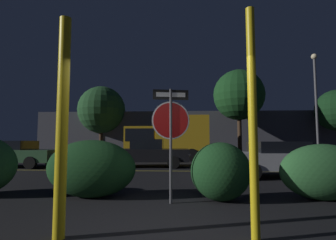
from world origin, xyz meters
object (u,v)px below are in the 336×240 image
(passing_car_1, at_px, (16,154))
(passing_car_3, at_px, (281,159))
(stop_sign, at_px, (171,122))
(hedge_bush_3, at_px, (323,172))
(street_lamp, at_px, (316,96))
(passing_car_2, at_px, (149,153))
(hedge_bush_1, at_px, (91,169))
(yellow_pole_left, at_px, (62,125))
(tree_0, at_px, (239,95))
(tree_2, at_px, (102,110))
(yellow_pole_right, at_px, (253,121))
(hedge_bush_2, at_px, (221,171))
(delivery_truck, at_px, (168,137))

(passing_car_1, xyz_separation_m, passing_car_3, (12.25, -3.02, -0.01))
(stop_sign, relative_size, hedge_bush_3, 1.28)
(street_lamp, bearing_deg, passing_car_2, -158.66)
(hedge_bush_3, bearing_deg, hedge_bush_1, -179.74)
(hedge_bush_1, relative_size, street_lamp, 0.29)
(yellow_pole_left, height_order, street_lamp, street_lamp)
(tree_0, distance_m, tree_2, 11.88)
(hedge_bush_3, height_order, tree_0, tree_0)
(yellow_pole_right, relative_size, passing_car_1, 0.69)
(yellow_pole_right, relative_size, passing_car_3, 0.68)
(yellow_pole_left, height_order, tree_2, tree_2)
(passing_car_1, bearing_deg, hedge_bush_1, 45.64)
(passing_car_2, height_order, street_lamp, street_lamp)
(hedge_bush_1, height_order, hedge_bush_3, hedge_bush_1)
(hedge_bush_2, relative_size, tree_2, 0.21)
(hedge_bush_1, relative_size, passing_car_1, 0.46)
(yellow_pole_right, distance_m, passing_car_1, 13.48)
(hedge_bush_3, xyz_separation_m, street_lamp, (5.68, 11.59, 3.69))
(street_lamp, bearing_deg, yellow_pole_left, -126.58)
(stop_sign, bearing_deg, hedge_bush_1, 155.81)
(stop_sign, bearing_deg, passing_car_2, 90.06)
(passing_car_1, relative_size, passing_car_2, 1.11)
(yellow_pole_left, xyz_separation_m, hedge_bush_2, (2.53, 2.40, -0.90))
(hedge_bush_1, relative_size, delivery_truck, 0.37)
(passing_car_2, distance_m, street_lamp, 11.93)
(street_lamp, xyz_separation_m, tree_0, (-4.44, 2.93, 0.63))
(tree_0, bearing_deg, delivery_truck, -157.52)
(hedge_bush_2, bearing_deg, yellow_pole_right, -86.91)
(tree_2, bearing_deg, tree_0, -10.31)
(hedge_bush_3, xyz_separation_m, delivery_truck, (-4.25, 12.25, 0.98))
(passing_car_2, xyz_separation_m, delivery_truck, (0.66, 4.80, 0.90))
(passing_car_3, distance_m, street_lamp, 9.99)
(hedge_bush_3, bearing_deg, passing_car_1, 149.61)
(hedge_bush_1, xyz_separation_m, street_lamp, (11.01, 11.62, 3.64))
(hedge_bush_1, height_order, passing_car_3, hedge_bush_1)
(passing_car_3, bearing_deg, yellow_pole_right, -27.16)
(passing_car_1, bearing_deg, passing_car_3, 78.86)
(hedge_bush_1, xyz_separation_m, passing_car_2, (0.42, 7.48, 0.04))
(stop_sign, distance_m, passing_car_3, 5.95)
(passing_car_3, relative_size, street_lamp, 0.65)
(hedge_bush_2, xyz_separation_m, hedge_bush_3, (2.32, 0.19, -0.02))
(yellow_pole_left, relative_size, hedge_bush_3, 1.61)
(hedge_bush_3, distance_m, tree_0, 15.20)
(passing_car_1, height_order, tree_2, tree_2)
(hedge_bush_1, bearing_deg, passing_car_2, 86.80)
(yellow_pole_right, bearing_deg, hedge_bush_3, 49.01)
(stop_sign, xyz_separation_m, yellow_pole_left, (-1.43, -2.11, -0.18))
(hedge_bush_2, distance_m, tree_2, 19.00)
(hedge_bush_2, xyz_separation_m, street_lamp, (8.00, 11.79, 3.67))
(yellow_pole_right, bearing_deg, hedge_bush_2, 93.09)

